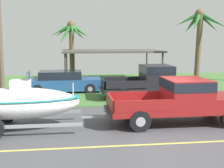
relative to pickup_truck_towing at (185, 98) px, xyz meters
The scene contains 9 objects.
ground 7.99m from the pickup_truck_towing, 97.17° to the left, with size 36.00×22.00×0.11m.
pickup_truck_towing is the anchor object (origin of this frame).
boat_on_trailer 6.67m from the pickup_truck_towing, behind, with size 6.12×2.34×2.22m.
parked_pickup_background 5.20m from the pickup_truck_towing, 87.47° to the left, with size 5.64×2.04×1.93m.
parked_sedan_near 9.50m from the pickup_truck_towing, 122.17° to the left, with size 4.69×1.93×1.38m.
carport_awning 12.44m from the pickup_truck_towing, 96.72° to the left, with size 7.49×5.22×2.55m.
palm_tree_near_right 9.07m from the pickup_truck_towing, 63.76° to the left, with size 2.97×3.07×5.34m.
palm_tree_mid 13.82m from the pickup_truck_towing, 109.19° to the left, with size 3.15×3.34×4.84m.
utility_pole 9.48m from the pickup_truck_towing, 151.90° to the left, with size 0.24×1.80×7.32m.
Camera 1 is at (-3.50, -11.10, 3.39)m, focal length 49.12 mm.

